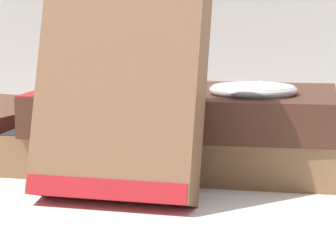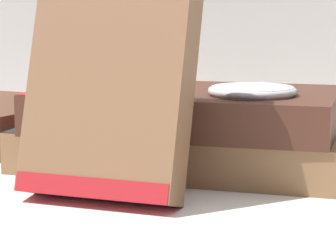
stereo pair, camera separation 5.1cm
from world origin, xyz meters
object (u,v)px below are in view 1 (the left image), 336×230
(book_leaning_front, at_px, (120,97))
(book_flat_top, at_px, (179,109))
(book_flat_bottom, at_px, (180,146))
(pocket_watch, at_px, (253,90))
(reading_glasses, at_px, (118,135))

(book_leaning_front, bearing_deg, book_flat_top, 83.40)
(book_flat_bottom, distance_m, pocket_watch, 0.08)
(book_flat_top, xyz_separation_m, pocket_watch, (0.06, -0.01, 0.02))
(book_flat_bottom, relative_size, book_leaning_front, 1.79)
(book_flat_top, height_order, reading_glasses, book_flat_top)
(book_flat_bottom, relative_size, book_flat_top, 1.11)
(book_flat_top, distance_m, book_leaning_front, 0.10)
(book_flat_bottom, height_order, book_leaning_front, book_leaning_front)
(book_leaning_front, bearing_deg, pocket_watch, 51.66)
(book_flat_top, bearing_deg, book_leaning_front, -101.07)
(book_flat_top, distance_m, pocket_watch, 0.06)
(book_leaning_front, height_order, reading_glasses, book_leaning_front)
(reading_glasses, bearing_deg, book_flat_top, -66.47)
(pocket_watch, bearing_deg, book_flat_top, 166.16)
(book_leaning_front, distance_m, pocket_watch, 0.11)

